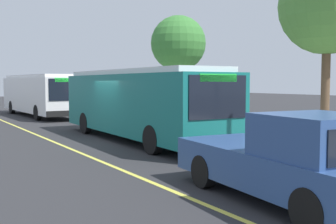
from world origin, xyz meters
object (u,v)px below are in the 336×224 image
pickup_truck (291,161)px  waiting_bench (207,118)px  route_sign_post (222,94)px  pedestrian_commuter (163,108)px  transit_bus_second (40,94)px  transit_bus_main (139,102)px

pickup_truck → waiting_bench: bearing=150.5°
route_sign_post → pedestrian_commuter: (-4.70, 0.02, -0.84)m
pickup_truck → waiting_bench: 12.63m
transit_bus_second → waiting_bench: transit_bus_second is taller
pickup_truck → pedestrian_commuter: bearing=160.3°
transit_bus_main → pickup_truck: (9.78, -1.71, -0.76)m
transit_bus_second → pedestrian_commuter: (12.51, 2.87, -0.50)m
transit_bus_main → pedestrian_commuter: 3.69m
waiting_bench → transit_bus_second: bearing=-161.2°
transit_bus_main → pedestrian_commuter: transit_bus_main is taller
waiting_bench → pedestrian_commuter: 2.28m
transit_bus_main → pickup_truck: 9.96m
waiting_bench → route_sign_post: size_ratio=0.57×
transit_bus_second → waiting_bench: 14.59m
waiting_bench → transit_bus_main: bearing=-75.0°
transit_bus_main → transit_bus_second: 14.99m
transit_bus_main → waiting_bench: (-1.21, 4.51, -0.98)m
pickup_truck → route_sign_post: route_sign_post is taller
transit_bus_main → waiting_bench: bearing=105.0°
pedestrian_commuter → route_sign_post: bearing=-0.2°
transit_bus_second → route_sign_post: 17.44m
transit_bus_second → pickup_truck: bearing=-3.5°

